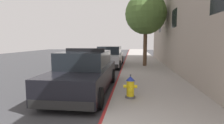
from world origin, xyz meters
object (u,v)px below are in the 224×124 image
(parked_car_silver_ahead, at_px, (110,57))
(street_tree, at_px, (146,14))
(police_cruiser, at_px, (85,73))
(fire_hydrant, at_px, (130,87))

(parked_car_silver_ahead, distance_m, street_tree, 4.23)
(police_cruiser, bearing_deg, street_tree, 68.02)
(parked_car_silver_ahead, distance_m, fire_hydrant, 8.68)
(police_cruiser, xyz_separation_m, parked_car_silver_ahead, (0.02, 7.43, -0.00))
(parked_car_silver_ahead, height_order, fire_hydrant, parked_car_silver_ahead)
(police_cruiser, height_order, street_tree, street_tree)
(fire_hydrant, xyz_separation_m, street_tree, (0.98, 7.84, 3.42))
(fire_hydrant, relative_size, street_tree, 0.14)
(fire_hydrant, bearing_deg, street_tree, 82.90)
(police_cruiser, distance_m, fire_hydrant, 2.07)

